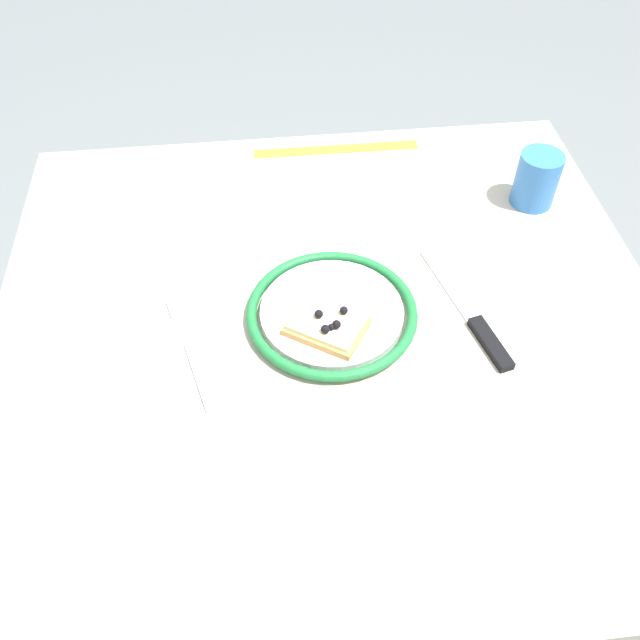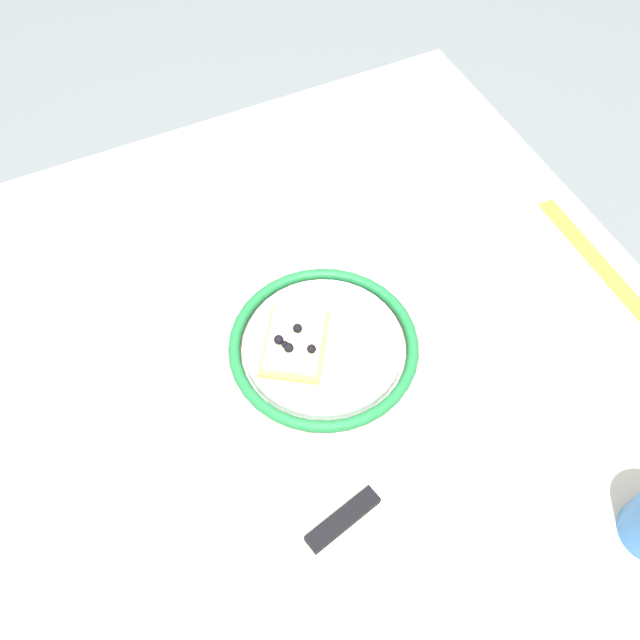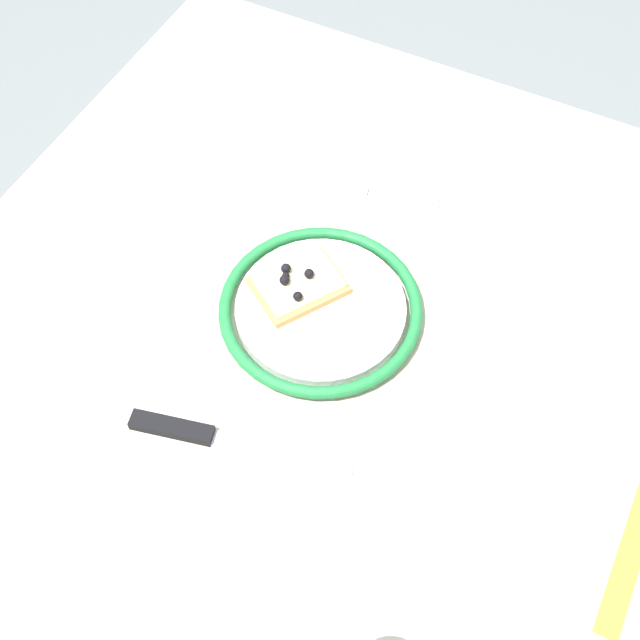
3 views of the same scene
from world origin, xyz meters
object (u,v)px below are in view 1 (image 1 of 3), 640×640
plate (331,314)px  measuring_tape (336,149)px  cup (537,179)px  knife (478,326)px  fork (190,350)px  dining_table (331,363)px  pizza_slice_near (327,325)px

plate → measuring_tape: 0.40m
plate → cup: cup is taller
knife → fork: size_ratio=1.20×
dining_table → measuring_tape: measuring_tape is taller
knife → cup: 0.30m
dining_table → plate: bearing=-128.1°
dining_table → plate: (-0.00, -0.00, 0.11)m
plate → cup: (0.35, 0.22, 0.03)m
cup → measuring_tape: size_ratio=0.30×
dining_table → fork: fork is taller
dining_table → fork: (-0.19, -0.04, 0.10)m
pizza_slice_near → knife: 0.21m
pizza_slice_near → fork: bearing=-179.1°
measuring_tape → pizza_slice_near: bearing=-98.6°
pizza_slice_near → fork: 0.18m
dining_table → pizza_slice_near: (-0.01, -0.03, 0.13)m
measuring_tape → knife: bearing=-72.1°
plate → pizza_slice_near: bearing=-106.5°
pizza_slice_near → knife: (0.20, -0.01, -0.02)m
fork → cup: size_ratio=2.26×
cup → pizza_slice_near: bearing=-145.6°
dining_table → pizza_slice_near: 0.13m
fork → plate: bearing=10.3°
plate → pizza_slice_near: size_ratio=1.90×
dining_table → fork: bearing=-169.3°
pizza_slice_near → cup: (0.36, 0.25, 0.02)m
knife → cup: (0.16, 0.26, 0.04)m
dining_table → cup: (0.35, 0.21, 0.14)m
knife → measuring_tape: bearing=107.4°
dining_table → cup: bearing=31.4°
dining_table → fork: size_ratio=4.65×
fork → measuring_tape: fork is taller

